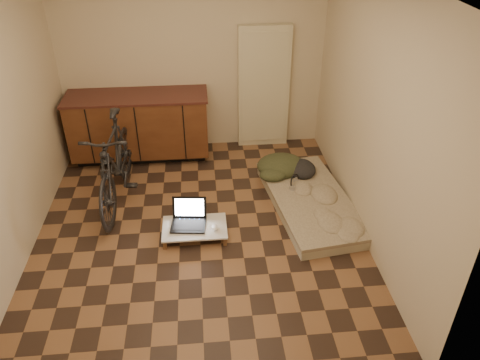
{
  "coord_description": "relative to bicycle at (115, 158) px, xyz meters",
  "views": [
    {
      "loc": [
        0.07,
        -4.05,
        3.25
      ],
      "look_at": [
        0.45,
        0.12,
        0.55
      ],
      "focal_mm": 35.0,
      "sensor_mm": 36.0,
      "label": 1
    }
  ],
  "objects": [
    {
      "name": "laptop",
      "position": [
        0.82,
        -0.69,
        -0.41
      ],
      "size": [
        0.4,
        0.37,
        0.25
      ],
      "rotation": [
        0.0,
        0.0,
        -0.11
      ],
      "color": "black",
      "rests_on": "lap_desk"
    },
    {
      "name": "cabinets",
      "position": [
        0.18,
        1.03,
        -0.11
      ],
      "size": [
        1.84,
        0.62,
        0.91
      ],
      "color": "black",
      "rests_on": "ground"
    },
    {
      "name": "headphones",
      "position": [
        2.08,
        -0.14,
        -0.35
      ],
      "size": [
        0.3,
        0.3,
        0.15
      ],
      "primitive_type": null,
      "rotation": [
        0.0,
        0.0,
        0.92
      ],
      "color": "black",
      "rests_on": "futon"
    },
    {
      "name": "clothing_pile",
      "position": [
        2.05,
        0.24,
        -0.29
      ],
      "size": [
        0.71,
        0.62,
        0.26
      ],
      "primitive_type": null,
      "rotation": [
        0.0,
        0.0,
        0.13
      ],
      "color": "#313620",
      "rests_on": "futon"
    },
    {
      "name": "appliance_panel",
      "position": [
        1.88,
        1.27,
        0.28
      ],
      "size": [
        0.7,
        0.1,
        1.7
      ],
      "primitive_type": "cube",
      "color": "beige",
      "rests_on": "ground"
    },
    {
      "name": "mouse",
      "position": [
        1.09,
        -0.81,
        -0.44
      ],
      "size": [
        0.07,
        0.11,
        0.04
      ],
      "primitive_type": "ellipsoid",
      "rotation": [
        0.0,
        0.0,
        0.1
      ],
      "color": "white",
      "rests_on": "lap_desk"
    },
    {
      "name": "lap_desk",
      "position": [
        0.88,
        -0.76,
        -0.47
      ],
      "size": [
        0.69,
        0.45,
        0.11
      ],
      "rotation": [
        0.0,
        0.0,
        -0.0
      ],
      "color": "brown",
      "rests_on": "ground"
    },
    {
      "name": "bicycle",
      "position": [
        0.0,
        0.0,
        0.0
      ],
      "size": [
        0.62,
        1.8,
        1.15
      ],
      "primitive_type": "imported",
      "rotation": [
        0.0,
        0.0,
        -0.06
      ],
      "color": "black",
      "rests_on": "ground"
    },
    {
      "name": "room_shell",
      "position": [
        0.93,
        -0.67,
        0.73
      ],
      "size": [
        3.5,
        4.0,
        2.6
      ],
      "color": "brown",
      "rests_on": "ground"
    },
    {
      "name": "futon",
      "position": [
        2.23,
        -0.36,
        -0.5
      ],
      "size": [
        1.07,
        1.84,
        0.15
      ],
      "rotation": [
        0.0,
        0.0,
        0.13
      ],
      "color": "#B8AF93",
      "rests_on": "ground"
    }
  ]
}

